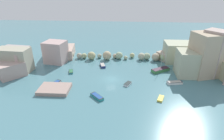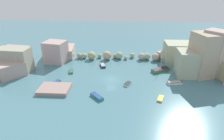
{
  "view_description": "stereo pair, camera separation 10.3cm",
  "coord_description": "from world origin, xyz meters",
  "px_view_note": "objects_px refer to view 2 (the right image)",
  "views": [
    {
      "loc": [
        3.43,
        -42.25,
        22.32
      ],
      "look_at": [
        0.0,
        3.58,
        1.0
      ],
      "focal_mm": 30.06,
      "sensor_mm": 36.0,
      "label": 1
    },
    {
      "loc": [
        3.54,
        -42.24,
        22.32
      ],
      "look_at": [
        0.0,
        3.58,
        1.0
      ],
      "focal_mm": 30.06,
      "sensor_mm": 36.0,
      "label": 2
    }
  ],
  "objects_px": {
    "channel_buoy": "(101,65)",
    "moored_boat_0": "(71,72)",
    "moored_boat_2": "(160,70)",
    "moored_boat_6": "(175,83)",
    "moored_boat_5": "(161,99)",
    "moored_boat_3": "(103,65)",
    "stone_dock": "(55,89)",
    "moored_boat_7": "(54,84)",
    "moored_boat_4": "(97,97)",
    "moored_boat_1": "(128,84)"
  },
  "relations": [
    {
      "from": "channel_buoy",
      "to": "moored_boat_0",
      "type": "distance_m",
      "value": 9.28
    },
    {
      "from": "moored_boat_4",
      "to": "moored_boat_5",
      "type": "xyz_separation_m",
      "value": [
        13.5,
        0.43,
        -0.11
      ]
    },
    {
      "from": "stone_dock",
      "to": "moored_boat_1",
      "type": "relative_size",
      "value": 2.75
    },
    {
      "from": "channel_buoy",
      "to": "moored_boat_6",
      "type": "relative_size",
      "value": 0.15
    },
    {
      "from": "moored_boat_1",
      "to": "moored_boat_3",
      "type": "xyz_separation_m",
      "value": [
        -7.35,
        10.48,
        0.05
      ]
    },
    {
      "from": "stone_dock",
      "to": "moored_boat_2",
      "type": "xyz_separation_m",
      "value": [
        25.71,
        12.31,
        0.03
      ]
    },
    {
      "from": "stone_dock",
      "to": "moored_boat_3",
      "type": "bearing_deg",
      "value": 57.28
    },
    {
      "from": "stone_dock",
      "to": "moored_boat_3",
      "type": "xyz_separation_m",
      "value": [
        9.28,
        14.45,
        -0.12
      ]
    },
    {
      "from": "channel_buoy",
      "to": "moored_boat_5",
      "type": "distance_m",
      "value": 22.49
    },
    {
      "from": "moored_boat_3",
      "to": "moored_boat_5",
      "type": "height_order",
      "value": "moored_boat_3"
    },
    {
      "from": "stone_dock",
      "to": "moored_boat_1",
      "type": "xyz_separation_m",
      "value": [
        16.64,
        3.97,
        -0.16
      ]
    },
    {
      "from": "moored_boat_3",
      "to": "moored_boat_4",
      "type": "bearing_deg",
      "value": -13.77
    },
    {
      "from": "moored_boat_2",
      "to": "moored_boat_6",
      "type": "height_order",
      "value": "moored_boat_2"
    },
    {
      "from": "channel_buoy",
      "to": "moored_boat_3",
      "type": "distance_m",
      "value": 0.84
    },
    {
      "from": "channel_buoy",
      "to": "moored_boat_7",
      "type": "height_order",
      "value": "channel_buoy"
    },
    {
      "from": "stone_dock",
      "to": "moored_boat_6",
      "type": "distance_m",
      "value": 28.56
    },
    {
      "from": "moored_boat_4",
      "to": "moored_boat_3",
      "type": "bearing_deg",
      "value": -41.65
    },
    {
      "from": "channel_buoy",
      "to": "moored_boat_6",
      "type": "height_order",
      "value": "moored_boat_6"
    },
    {
      "from": "moored_boat_4",
      "to": "moored_boat_7",
      "type": "relative_size",
      "value": 0.74
    },
    {
      "from": "moored_boat_0",
      "to": "stone_dock",
      "type": "bearing_deg",
      "value": -21.59
    },
    {
      "from": "moored_boat_2",
      "to": "moored_boat_4",
      "type": "xyz_separation_m",
      "value": [
        -15.61,
        -14.55,
        -0.14
      ]
    },
    {
      "from": "moored_boat_4",
      "to": "moored_boat_6",
      "type": "height_order",
      "value": "moored_boat_6"
    },
    {
      "from": "stone_dock",
      "to": "moored_boat_2",
      "type": "relative_size",
      "value": 1.21
    },
    {
      "from": "moored_boat_7",
      "to": "channel_buoy",
      "type": "bearing_deg",
      "value": 166.04
    },
    {
      "from": "channel_buoy",
      "to": "moored_boat_4",
      "type": "distance_m",
      "value": 17.34
    },
    {
      "from": "moored_boat_4",
      "to": "moored_boat_7",
      "type": "xyz_separation_m",
      "value": [
        -11.17,
        4.51,
        -0.01
      ]
    },
    {
      "from": "moored_boat_2",
      "to": "moored_boat_6",
      "type": "bearing_deg",
      "value": 76.82
    },
    {
      "from": "moored_boat_6",
      "to": "stone_dock",
      "type": "bearing_deg",
      "value": 179.4
    },
    {
      "from": "moored_boat_5",
      "to": "moored_boat_7",
      "type": "bearing_deg",
      "value": -79.24
    },
    {
      "from": "moored_boat_3",
      "to": "moored_boat_6",
      "type": "bearing_deg",
      "value": 47.52
    },
    {
      "from": "moored_boat_0",
      "to": "moored_boat_2",
      "type": "bearing_deg",
      "value": 80.51
    },
    {
      "from": "stone_dock",
      "to": "moored_boat_5",
      "type": "relative_size",
      "value": 2.67
    },
    {
      "from": "moored_boat_1",
      "to": "moored_boat_6",
      "type": "relative_size",
      "value": 0.65
    },
    {
      "from": "moored_boat_0",
      "to": "moored_boat_6",
      "type": "relative_size",
      "value": 0.69
    },
    {
      "from": "moored_boat_3",
      "to": "moored_boat_2",
      "type": "bearing_deg",
      "value": 66.01
    },
    {
      "from": "moored_boat_0",
      "to": "moored_boat_7",
      "type": "height_order",
      "value": "moored_boat_7"
    },
    {
      "from": "moored_boat_2",
      "to": "moored_boat_5",
      "type": "height_order",
      "value": "moored_boat_2"
    },
    {
      "from": "moored_boat_2",
      "to": "moored_boat_7",
      "type": "distance_m",
      "value": 28.6
    },
    {
      "from": "moored_boat_6",
      "to": "moored_boat_7",
      "type": "bearing_deg",
      "value": 174.63
    },
    {
      "from": "channel_buoy",
      "to": "moored_boat_2",
      "type": "relative_size",
      "value": 0.1
    },
    {
      "from": "stone_dock",
      "to": "moored_boat_7",
      "type": "height_order",
      "value": "stone_dock"
    },
    {
      "from": "moored_boat_0",
      "to": "moored_boat_5",
      "type": "height_order",
      "value": "moored_boat_0"
    },
    {
      "from": "moored_boat_2",
      "to": "moored_boat_7",
      "type": "height_order",
      "value": "moored_boat_2"
    },
    {
      "from": "moored_boat_2",
      "to": "moored_boat_4",
      "type": "distance_m",
      "value": 21.34
    },
    {
      "from": "stone_dock",
      "to": "moored_boat_5",
      "type": "xyz_separation_m",
      "value": [
        23.59,
        -1.81,
        -0.22
      ]
    },
    {
      "from": "moored_boat_1",
      "to": "moored_boat_3",
      "type": "height_order",
      "value": "moored_boat_3"
    },
    {
      "from": "moored_boat_4",
      "to": "moored_boat_7",
      "type": "distance_m",
      "value": 12.05
    },
    {
      "from": "moored_boat_4",
      "to": "channel_buoy",
      "type": "bearing_deg",
      "value": -39.79
    },
    {
      "from": "moored_boat_4",
      "to": "moored_boat_5",
      "type": "bearing_deg",
      "value": -132.59
    },
    {
      "from": "stone_dock",
      "to": "moored_boat_4",
      "type": "height_order",
      "value": "stone_dock"
    }
  ]
}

